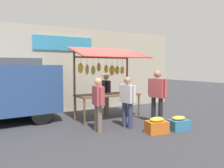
{
  "coord_description": "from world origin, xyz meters",
  "views": [
    {
      "loc": [
        3.86,
        7.08,
        1.83
      ],
      "look_at": [
        0.0,
        0.3,
        1.25
      ],
      "focal_mm": 37.66,
      "sensor_mm": 36.0,
      "label": 1
    }
  ],
  "objects_px": {
    "shopper_with_shopping_bag": "(98,101)",
    "produce_crate_near": "(157,126)",
    "shopper_in_striped_shirt": "(127,99)",
    "produce_crate_side": "(178,124)",
    "vendor_with_sunhat": "(106,91)",
    "market_stall": "(107,74)",
    "shopper_with_ponytail": "(157,93)"
  },
  "relations": [
    {
      "from": "shopper_in_striped_shirt",
      "to": "produce_crate_near",
      "type": "bearing_deg",
      "value": -168.48
    },
    {
      "from": "produce_crate_side",
      "to": "shopper_with_ponytail",
      "type": "bearing_deg",
      "value": -87.05
    },
    {
      "from": "market_stall",
      "to": "shopper_with_ponytail",
      "type": "xyz_separation_m",
      "value": [
        -1.07,
        1.4,
        -0.57
      ]
    },
    {
      "from": "shopper_in_striped_shirt",
      "to": "produce_crate_near",
      "type": "xyz_separation_m",
      "value": [
        -0.37,
        0.91,
        -0.66
      ]
    },
    {
      "from": "shopper_with_shopping_bag",
      "to": "shopper_with_ponytail",
      "type": "bearing_deg",
      "value": -85.68
    },
    {
      "from": "market_stall",
      "to": "shopper_with_shopping_bag",
      "type": "xyz_separation_m",
      "value": [
        0.98,
        1.29,
        -0.71
      ]
    },
    {
      "from": "market_stall",
      "to": "produce_crate_near",
      "type": "bearing_deg",
      "value": 98.76
    },
    {
      "from": "market_stall",
      "to": "produce_crate_side",
      "type": "xyz_separation_m",
      "value": [
        -1.11,
        2.29,
        -1.38
      ]
    },
    {
      "from": "shopper_with_shopping_bag",
      "to": "produce_crate_near",
      "type": "xyz_separation_m",
      "value": [
        -1.32,
        0.95,
        -0.66
      ]
    },
    {
      "from": "shopper_in_striped_shirt",
      "to": "shopper_with_ponytail",
      "type": "distance_m",
      "value": 1.1
    },
    {
      "from": "vendor_with_sunhat",
      "to": "produce_crate_near",
      "type": "relative_size",
      "value": 2.42
    },
    {
      "from": "shopper_with_shopping_bag",
      "to": "produce_crate_near",
      "type": "distance_m",
      "value": 1.76
    },
    {
      "from": "vendor_with_sunhat",
      "to": "market_stall",
      "type": "bearing_deg",
      "value": -14.0
    },
    {
      "from": "shopper_in_striped_shirt",
      "to": "produce_crate_near",
      "type": "distance_m",
      "value": 1.18
    },
    {
      "from": "shopper_with_shopping_bag",
      "to": "shopper_with_ponytail",
      "type": "relative_size",
      "value": 0.89
    },
    {
      "from": "produce_crate_near",
      "to": "produce_crate_side",
      "type": "distance_m",
      "value": 0.77
    },
    {
      "from": "shopper_with_shopping_bag",
      "to": "market_stall",
      "type": "bearing_deg",
      "value": -29.72
    },
    {
      "from": "shopper_in_striped_shirt",
      "to": "shopper_with_shopping_bag",
      "type": "relative_size",
      "value": 1.0
    },
    {
      "from": "shopper_in_striped_shirt",
      "to": "produce_crate_side",
      "type": "xyz_separation_m",
      "value": [
        -1.14,
        0.96,
        -0.68
      ]
    },
    {
      "from": "shopper_in_striped_shirt",
      "to": "vendor_with_sunhat",
      "type": "bearing_deg",
      "value": -20.94
    },
    {
      "from": "market_stall",
      "to": "produce_crate_side",
      "type": "height_order",
      "value": "market_stall"
    },
    {
      "from": "market_stall",
      "to": "shopper_in_striped_shirt",
      "type": "relative_size",
      "value": 1.64
    },
    {
      "from": "produce_crate_near",
      "to": "shopper_with_shopping_bag",
      "type": "bearing_deg",
      "value": -35.74
    },
    {
      "from": "shopper_with_shopping_bag",
      "to": "produce_crate_near",
      "type": "relative_size",
      "value": 2.39
    },
    {
      "from": "shopper_in_striped_shirt",
      "to": "shopper_with_ponytail",
      "type": "height_order",
      "value": "shopper_with_ponytail"
    },
    {
      "from": "shopper_in_striped_shirt",
      "to": "shopper_with_ponytail",
      "type": "xyz_separation_m",
      "value": [
        -1.09,
        0.07,
        0.13
      ]
    },
    {
      "from": "market_stall",
      "to": "shopper_with_ponytail",
      "type": "bearing_deg",
      "value": 127.32
    },
    {
      "from": "shopper_with_ponytail",
      "to": "produce_crate_side",
      "type": "height_order",
      "value": "shopper_with_ponytail"
    },
    {
      "from": "produce_crate_side",
      "to": "market_stall",
      "type": "bearing_deg",
      "value": -64.12
    },
    {
      "from": "shopper_in_striped_shirt",
      "to": "produce_crate_side",
      "type": "bearing_deg",
      "value": -140.89
    },
    {
      "from": "shopper_with_ponytail",
      "to": "produce_crate_side",
      "type": "bearing_deg",
      "value": 170.66
    },
    {
      "from": "shopper_in_striped_shirt",
      "to": "produce_crate_side",
      "type": "height_order",
      "value": "shopper_in_striped_shirt"
    }
  ]
}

